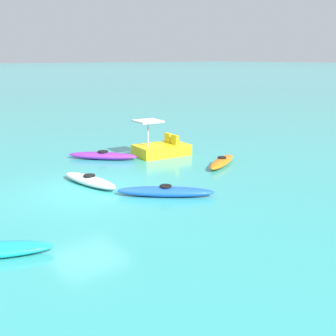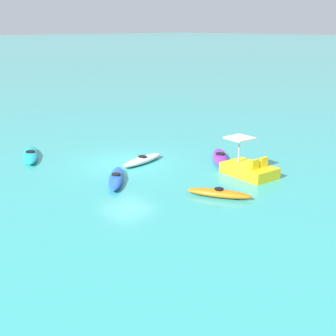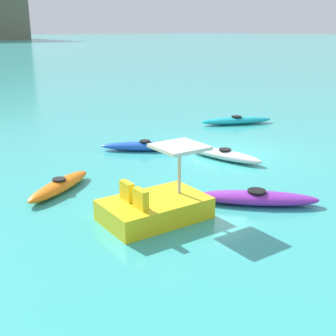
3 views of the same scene
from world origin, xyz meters
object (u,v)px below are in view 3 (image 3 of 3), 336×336
Objects in this scene: kayak_cyan at (236,121)px; kayak_white at (225,155)px; kayak_blue at (145,146)px; kayak_purple at (256,198)px; pedal_boat_yellow at (155,205)px; kayak_orange at (60,186)px.

kayak_white is at bearing -142.21° from kayak_cyan.
kayak_cyan is 6.16m from kayak_blue.
kayak_white is 3.99m from kayak_purple.
kayak_cyan is 1.31× the size of pedal_boat_yellow.
kayak_cyan is (10.43, 2.85, -0.00)m from kayak_orange.
kayak_purple is 5.99m from kayak_blue.
kayak_cyan is 11.27m from pedal_boat_yellow.
kayak_orange is 1.01× the size of pedal_boat_yellow.
pedal_boat_yellow reaches higher than kayak_white.
kayak_orange is 3.23m from pedal_boat_yellow.
kayak_orange is 0.90× the size of kayak_white.
kayak_white and kayak_cyan have the same top height.
kayak_blue is (4.35, 1.87, -0.00)m from kayak_orange.
kayak_white is 5.96m from kayak_cyan.
kayak_orange is at bearing 130.06° from kayak_purple.
kayak_orange is 0.77× the size of kayak_cyan.
kayak_cyan and kayak_blue have the same top height.
kayak_orange is 0.94× the size of kayak_purple.
kayak_orange and kayak_blue have the same top height.
kayak_orange is 4.73m from kayak_blue.
kayak_white is 5.38m from pedal_boat_yellow.
pedal_boat_yellow is (-2.53, 0.93, 0.17)m from kayak_purple.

